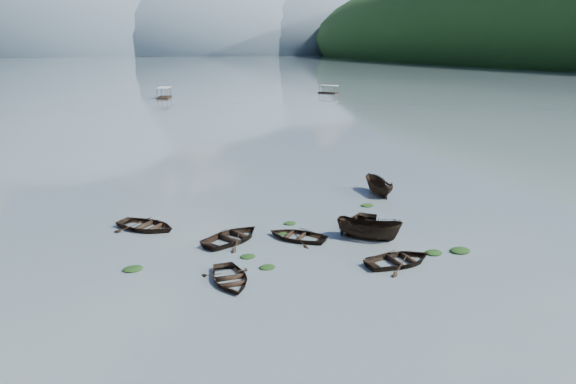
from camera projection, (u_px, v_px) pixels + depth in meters
name	position (u px, v px, depth m)	size (l,w,h in m)	color
ground_plane	(366.00, 285.00, 27.49)	(2400.00, 2400.00, 0.00)	#536267
haze_mtn_b	(59.00, 54.00, 818.29)	(520.00, 520.00, 340.00)	#475666
haze_mtn_c	(184.00, 54.00, 885.55)	(520.00, 520.00, 260.00)	#475666
haze_mtn_d	(282.00, 53.00, 946.09)	(520.00, 520.00, 220.00)	#475666
rowboat_0	(230.00, 282.00, 27.89)	(2.78, 3.90, 0.81)	black
rowboat_1	(233.00, 241.00, 33.78)	(3.23, 4.53, 0.94)	black
rowboat_2	(368.00, 239.00, 34.06)	(1.65, 4.39, 1.69)	black
rowboat_3	(297.00, 239.00, 34.13)	(2.86, 4.00, 0.83)	black
rowboat_4	(399.00, 264.00, 30.20)	(3.05, 4.27, 0.88)	black
rowboat_6	(146.00, 229.00, 35.93)	(3.20, 4.49, 0.93)	black
rowboat_7	(359.00, 227.00, 36.24)	(3.24, 4.54, 0.94)	black
rowboat_8	(378.00, 194.00, 44.47)	(1.57, 4.17, 1.61)	black
weed_clump_0	(267.00, 268.00, 29.63)	(0.94, 0.77, 0.21)	black
weed_clump_1	(248.00, 257.00, 31.13)	(0.95, 0.76, 0.21)	black
weed_clump_2	(433.00, 254.00, 31.67)	(1.13, 0.90, 0.24)	black
weed_clump_3	(290.00, 224.00, 36.98)	(0.90, 0.76, 0.20)	black
weed_clump_4	(460.00, 252.00, 31.98)	(1.32, 1.05, 0.27)	black
weed_clump_5	(133.00, 270.00, 29.37)	(1.14, 0.92, 0.24)	black
weed_clump_6	(282.00, 234.00, 35.04)	(0.82, 0.68, 0.17)	black
weed_clump_7	(367.00, 206.00, 41.12)	(1.05, 0.84, 0.23)	black
pontoon_centre	(164.00, 98.00, 126.27)	(2.78, 6.67, 2.56)	black
pontoon_right	(329.00, 93.00, 139.32)	(2.26, 5.43, 2.08)	black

